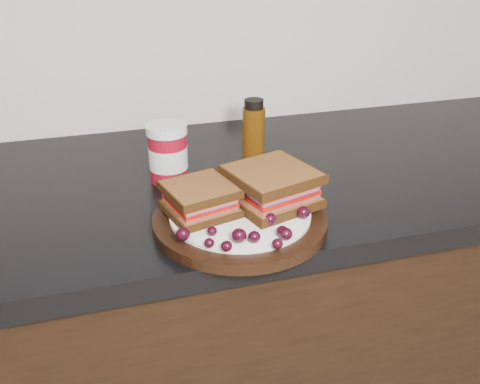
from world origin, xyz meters
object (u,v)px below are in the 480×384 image
object	(u,v)px
plate	(240,220)
oil_bottle	(254,130)
condiment_jar	(168,153)
sandwich_left	(200,199)

from	to	relation	value
plate	oil_bottle	bearing A→B (deg)	68.13
condiment_jar	oil_bottle	bearing A→B (deg)	15.44
condiment_jar	plate	bearing A→B (deg)	-67.77
plate	sandwich_left	bearing A→B (deg)	163.72
sandwich_left	oil_bottle	world-z (taller)	oil_bottle
sandwich_left	plate	bearing A→B (deg)	-30.74
plate	condiment_jar	world-z (taller)	condiment_jar
plate	sandwich_left	distance (m)	0.07
plate	sandwich_left	world-z (taller)	sandwich_left
condiment_jar	oil_bottle	size ratio (longest dim) A/B	0.87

